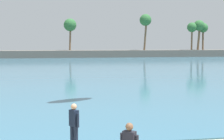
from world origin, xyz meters
The scene contains 3 objects.
sea centered at (0.00, 66.33, 0.03)m, with size 220.00×112.69×0.06m, color #386B84.
palm_headland centered at (-3.43, 82.58, 2.96)m, with size 105.99×6.29×12.46m.
person_at_waterline centered at (-0.24, 9.65, 0.89)m, with size 0.35×0.48×1.67m.
Camera 1 is at (-1.01, -2.25, 3.82)m, focal length 54.79 mm.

